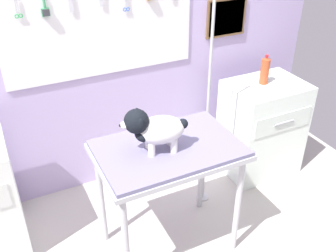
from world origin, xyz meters
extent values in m
cube|color=#B4A1D0|center=(0.00, 1.28, 1.15)|extent=(4.00, 0.06, 2.30)
cube|color=white|center=(-0.05, 1.24, 1.46)|extent=(1.54, 0.02, 0.79)
cube|color=silver|center=(-0.64, 1.22, 1.69)|extent=(0.01, 0.00, 0.11)
cube|color=silver|center=(-0.62, 1.22, 1.69)|extent=(0.01, 0.00, 0.11)
torus|color=green|center=(-0.64, 1.22, 1.61)|extent=(0.03, 0.01, 0.03)
torus|color=green|center=(-0.62, 1.22, 1.61)|extent=(0.03, 0.01, 0.03)
cylinder|color=#3C8F5C|center=(-0.45, 1.22, 1.69)|extent=(0.02, 0.02, 0.09)
cube|color=#3C8F5C|center=(-0.45, 1.22, 1.62)|extent=(0.06, 0.02, 0.06)
cube|color=#333338|center=(-0.45, 1.21, 1.62)|extent=(0.05, 0.01, 0.05)
cube|color=silver|center=(-0.26, 1.22, 1.66)|extent=(0.03, 0.01, 0.13)
cube|color=silver|center=(0.15, 1.22, 1.64)|extent=(0.01, 0.00, 0.11)
cube|color=silver|center=(0.16, 1.22, 1.64)|extent=(0.01, 0.00, 0.11)
torus|color=#3862BD|center=(0.14, 1.22, 1.57)|extent=(0.03, 0.01, 0.03)
torus|color=#3862BD|center=(0.17, 1.22, 1.57)|extent=(0.03, 0.01, 0.03)
cube|color=brown|center=(1.10, 1.24, 1.39)|extent=(0.40, 0.02, 0.34)
cube|color=#A6775A|center=(1.10, 1.23, 1.39)|extent=(0.36, 0.01, 0.30)
cylinder|color=#B7B7BC|center=(-0.38, 0.01, 0.42)|extent=(0.04, 0.04, 0.85)
cylinder|color=#B7B7BC|center=(0.47, 0.01, 0.42)|extent=(0.04, 0.04, 0.85)
cylinder|color=#B7B7BC|center=(-0.38, 0.52, 0.42)|extent=(0.04, 0.04, 0.85)
cylinder|color=#B7B7BC|center=(0.47, 0.52, 0.42)|extent=(0.04, 0.04, 0.85)
cube|color=#B7B7BC|center=(0.05, 0.27, 0.87)|extent=(0.97, 0.63, 0.03)
cube|color=slate|center=(0.05, 0.27, 0.90)|extent=(0.94, 0.61, 0.03)
cylinder|color=#B7B7BC|center=(0.55, 0.60, 0.01)|extent=(0.11, 0.11, 0.01)
cylinder|color=#B7B7BC|center=(0.55, 0.60, 0.91)|extent=(0.02, 0.02, 1.82)
cylinder|color=white|center=(-0.09, 0.22, 0.96)|extent=(0.05, 0.05, 0.10)
cylinder|color=white|center=(-0.07, 0.31, 0.96)|extent=(0.05, 0.05, 0.10)
cylinder|color=white|center=(0.05, 0.19, 0.96)|extent=(0.05, 0.05, 0.10)
cylinder|color=white|center=(0.07, 0.28, 0.96)|extent=(0.05, 0.05, 0.10)
ellipsoid|color=white|center=(-0.02, 0.25, 1.06)|extent=(0.35, 0.26, 0.18)
ellipsoid|color=black|center=(-0.12, 0.28, 1.06)|extent=(0.13, 0.16, 0.10)
sphere|color=black|center=(-0.16, 0.28, 1.15)|extent=(0.16, 0.16, 0.16)
ellipsoid|color=white|center=(-0.23, 0.30, 1.13)|extent=(0.08, 0.07, 0.05)
sphere|color=black|center=(-0.26, 0.30, 1.13)|extent=(0.02, 0.02, 0.02)
ellipsoid|color=black|center=(-0.16, 0.22, 1.16)|extent=(0.05, 0.04, 0.09)
ellipsoid|color=black|center=(-0.13, 0.35, 1.16)|extent=(0.05, 0.04, 0.09)
sphere|color=black|center=(0.13, 0.22, 1.09)|extent=(0.07, 0.07, 0.07)
cube|color=white|center=(1.27, 0.77, 0.45)|extent=(0.68, 0.52, 0.90)
cube|color=silver|center=(1.27, 0.50, 0.65)|extent=(0.60, 0.01, 0.18)
cylinder|color=#99999E|center=(1.27, 0.49, 0.65)|extent=(0.20, 0.02, 0.02)
cylinder|color=#B64625|center=(1.24, 0.80, 1.01)|extent=(0.08, 0.08, 0.22)
cone|color=#B64625|center=(1.24, 0.80, 1.13)|extent=(0.08, 0.08, 0.02)
cylinder|color=red|center=(1.24, 0.80, 1.15)|extent=(0.03, 0.03, 0.02)
camera|label=1|loc=(-0.88, -1.62, 2.35)|focal=41.28mm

